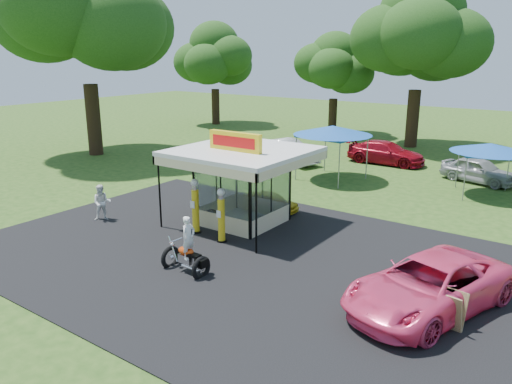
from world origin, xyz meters
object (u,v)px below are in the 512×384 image
at_px(bg_car_b, 386,153).
at_px(a_frame_sign, 453,312).
at_px(gas_station_kiosk, 243,185).
at_px(spectator_west, 102,203).
at_px(tent_west, 333,131).
at_px(motorcycle, 188,250).
at_px(tent_east, 490,148).
at_px(gas_pump_right, 221,217).
at_px(kiosk_car, 270,201).
at_px(bg_car_c, 479,170).
at_px(pink_sedan, 429,285).
at_px(bg_car_a, 288,151).
at_px(gas_pump_left, 195,207).

bearing_deg(bg_car_b, a_frame_sign, -154.01).
relative_size(gas_station_kiosk, spectator_west, 3.23).
distance_m(a_frame_sign, tent_west, 17.13).
bearing_deg(motorcycle, tent_east, 71.60).
xyz_separation_m(gas_station_kiosk, gas_pump_right, (0.70, -2.35, -0.70)).
bearing_deg(gas_pump_right, tent_east, 62.10).
relative_size(kiosk_car, spectator_west, 1.69).
xyz_separation_m(motorcycle, bg_car_b, (-1.04, 20.84, -0.07)).
relative_size(a_frame_sign, bg_car_c, 0.26).
bearing_deg(pink_sedan, bg_car_a, 151.60).
bearing_deg(tent_east, a_frame_sign, -81.59).
distance_m(gas_pump_left, a_frame_sign, 11.04).
distance_m(pink_sedan, bg_car_c, 17.02).
xyz_separation_m(gas_station_kiosk, a_frame_sign, (10.05, -3.78, -1.22)).
bearing_deg(gas_station_kiosk, a_frame_sign, -20.63).
bearing_deg(pink_sedan, bg_car_c, 115.72).
bearing_deg(gas_pump_left, tent_west, 88.29).
bearing_deg(kiosk_car, spectator_west, 135.77).
relative_size(gas_pump_right, bg_car_c, 0.52).
relative_size(bg_car_a, tent_east, 1.19).
height_order(gas_pump_right, bg_car_a, gas_pump_right).
bearing_deg(bg_car_b, pink_sedan, -155.35).
distance_m(kiosk_car, tent_east, 12.06).
xyz_separation_m(spectator_west, tent_east, (13.28, 14.51, 1.72)).
distance_m(kiosk_car, bg_car_b, 13.38).
relative_size(pink_sedan, tent_west, 1.24).
distance_m(gas_station_kiosk, gas_pump_right, 2.55).
height_order(a_frame_sign, tent_west, tent_west).
relative_size(a_frame_sign, bg_car_a, 0.23).
bearing_deg(gas_pump_left, spectator_west, -165.08).
relative_size(gas_pump_left, spectator_west, 1.42).
relative_size(gas_pump_left, a_frame_sign, 2.15).
bearing_deg(tent_west, bg_car_b, 80.22).
height_order(kiosk_car, bg_car_b, bg_car_b).
bearing_deg(gas_pump_left, bg_car_b, 85.50).
xyz_separation_m(gas_pump_left, a_frame_sign, (10.90, -1.62, -0.58)).
distance_m(motorcycle, a_frame_sign, 8.60).
xyz_separation_m(gas_pump_right, bg_car_c, (6.20, 16.16, -0.35)).
relative_size(tent_west, tent_east, 1.15).
relative_size(pink_sedan, bg_car_a, 1.19).
xyz_separation_m(gas_pump_right, motorcycle, (0.88, -2.91, -0.24)).
bearing_deg(tent_east, gas_pump_left, -123.20).
bearing_deg(kiosk_car, tent_west, 3.96).
distance_m(spectator_west, bg_car_c, 21.16).
bearing_deg(gas_pump_right, spectator_west, -170.51).
height_order(gas_pump_left, kiosk_car, gas_pump_left).
bearing_deg(a_frame_sign, bg_car_b, 124.79).
bearing_deg(bg_car_a, gas_station_kiosk, -140.64).
xyz_separation_m(kiosk_car, pink_sedan, (9.16, -5.27, 0.32)).
height_order(gas_pump_left, bg_car_b, gas_pump_left).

